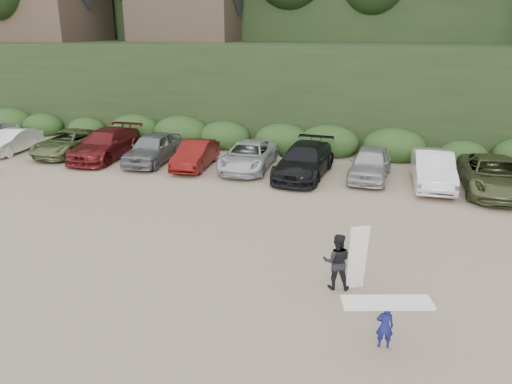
% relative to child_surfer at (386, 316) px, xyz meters
% --- Properties ---
extents(ground, '(120.00, 120.00, 0.00)m').
position_rel_child_surfer_xyz_m(ground, '(-4.77, 3.50, -0.85)').
color(ground, tan).
rests_on(ground, ground).
extents(parked_cars, '(39.33, 6.02, 1.64)m').
position_rel_child_surfer_xyz_m(parked_cars, '(-6.05, 13.51, -0.08)').
color(parked_cars, '#B9B9BE').
rests_on(parked_cars, ground).
extents(child_surfer, '(2.16, 1.16, 1.25)m').
position_rel_child_surfer_xyz_m(child_surfer, '(0.00, 0.00, 0.00)').
color(child_surfer, navy).
rests_on(child_surfer, ground).
extents(adult_surfer, '(1.32, 0.76, 1.99)m').
position_rel_child_surfer_xyz_m(adult_surfer, '(-1.43, 2.51, 0.01)').
color(adult_surfer, black).
rests_on(adult_surfer, ground).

